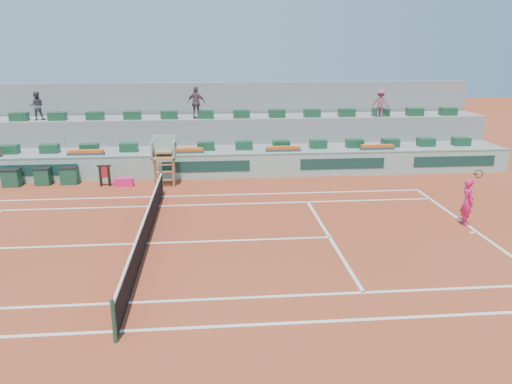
# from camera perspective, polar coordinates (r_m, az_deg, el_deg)

# --- Properties ---
(ground) EXTENTS (90.00, 90.00, 0.00)m
(ground) POSITION_cam_1_polar(r_m,az_deg,el_deg) (17.65, -12.37, -5.77)
(ground) COLOR #98371D
(ground) RESTS_ON ground
(seating_tier_lower) EXTENTS (36.00, 4.00, 1.20)m
(seating_tier_lower) POSITION_cam_1_polar(r_m,az_deg,el_deg) (27.66, -9.83, 3.85)
(seating_tier_lower) COLOR gray
(seating_tier_lower) RESTS_ON ground
(seating_tier_upper) EXTENTS (36.00, 2.40, 2.60)m
(seating_tier_upper) POSITION_cam_1_polar(r_m,az_deg,el_deg) (29.08, -9.66, 5.89)
(seating_tier_upper) COLOR gray
(seating_tier_upper) RESTS_ON ground
(stadium_back_wall) EXTENTS (36.00, 0.40, 4.40)m
(stadium_back_wall) POSITION_cam_1_polar(r_m,az_deg,el_deg) (30.51, -9.52, 8.11)
(stadium_back_wall) COLOR gray
(stadium_back_wall) RESTS_ON ground
(player_bag) EXTENTS (0.90, 0.40, 0.40)m
(player_bag) POSITION_cam_1_polar(r_m,az_deg,el_deg) (24.83, -14.89, 1.11)
(player_bag) COLOR #F41F72
(player_bag) RESTS_ON ground
(spectator_left) EXTENTS (0.82, 0.68, 1.53)m
(spectator_left) POSITION_cam_1_polar(r_m,az_deg,el_deg) (29.77, -23.76, 9.00)
(spectator_left) COLOR #474652
(spectator_left) RESTS_ON seating_tier_upper
(spectator_mid) EXTENTS (1.11, 0.74, 1.76)m
(spectator_mid) POSITION_cam_1_polar(r_m,az_deg,el_deg) (27.94, -6.83, 10.09)
(spectator_mid) COLOR brown
(spectator_mid) RESTS_ON seating_tier_upper
(spectator_right) EXTENTS (1.15, 0.94, 1.56)m
(spectator_right) POSITION_cam_1_polar(r_m,az_deg,el_deg) (29.38, 14.05, 9.84)
(spectator_right) COLOR #9A4D5D
(spectator_right) RESTS_ON seating_tier_upper
(court_lines) EXTENTS (23.89, 11.09, 0.01)m
(court_lines) POSITION_cam_1_polar(r_m,az_deg,el_deg) (17.65, -12.38, -5.75)
(court_lines) COLOR white
(court_lines) RESTS_ON ground
(tennis_net) EXTENTS (0.10, 11.97, 1.10)m
(tennis_net) POSITION_cam_1_polar(r_m,az_deg,el_deg) (17.46, -12.48, -4.17)
(tennis_net) COLOR black
(tennis_net) RESTS_ON ground
(advertising_hoarding) EXTENTS (36.00, 0.34, 1.26)m
(advertising_hoarding) POSITION_cam_1_polar(r_m,az_deg,el_deg) (25.51, -10.15, 2.83)
(advertising_hoarding) COLOR #94BAAA
(advertising_hoarding) RESTS_ON ground
(umpire_chair) EXTENTS (1.10, 0.90, 2.40)m
(umpire_chair) POSITION_cam_1_polar(r_m,az_deg,el_deg) (24.34, -10.51, 4.35)
(umpire_chair) COLOR #9E6F3B
(umpire_chair) RESTS_ON ground
(seat_row_lower) EXTENTS (32.90, 0.60, 0.44)m
(seat_row_lower) POSITION_cam_1_polar(r_m,az_deg,el_deg) (26.61, -10.06, 5.14)
(seat_row_lower) COLOR #184A2C
(seat_row_lower) RESTS_ON seating_tier_lower
(seat_row_upper) EXTENTS (32.90, 0.60, 0.44)m
(seat_row_upper) POSITION_cam_1_polar(r_m,az_deg,el_deg) (28.25, -9.90, 8.69)
(seat_row_upper) COLOR #184A2C
(seat_row_upper) RESTS_ON seating_tier_upper
(flower_planters) EXTENTS (26.80, 0.36, 0.28)m
(flower_planters) POSITION_cam_1_polar(r_m,az_deg,el_deg) (26.03, -13.49, 4.49)
(flower_planters) COLOR #454545
(flower_planters) RESTS_ON seating_tier_lower
(drink_cooler_a) EXTENTS (0.81, 0.70, 0.84)m
(drink_cooler_a) POSITION_cam_1_polar(r_m,az_deg,el_deg) (26.02, -20.53, 1.81)
(drink_cooler_a) COLOR #174630
(drink_cooler_a) RESTS_ON ground
(drink_cooler_b) EXTENTS (0.72, 0.62, 0.84)m
(drink_cooler_b) POSITION_cam_1_polar(r_m,az_deg,el_deg) (26.30, -23.18, 1.67)
(drink_cooler_b) COLOR #174630
(drink_cooler_b) RESTS_ON ground
(drink_cooler_c) EXTENTS (0.82, 0.71, 0.84)m
(drink_cooler_c) POSITION_cam_1_polar(r_m,az_deg,el_deg) (26.67, -26.14, 1.50)
(drink_cooler_c) COLOR #174630
(drink_cooler_c) RESTS_ON ground
(towel_rack) EXTENTS (0.68, 0.11, 1.03)m
(towel_rack) POSITION_cam_1_polar(r_m,az_deg,el_deg) (24.97, -16.92, 1.99)
(towel_rack) COLOR black
(towel_rack) RESTS_ON ground
(tennis_player) EXTENTS (0.48, 0.91, 2.28)m
(tennis_player) POSITION_cam_1_polar(r_m,az_deg,el_deg) (20.33, 23.02, -1.02)
(tennis_player) COLOR #F41F72
(tennis_player) RESTS_ON ground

